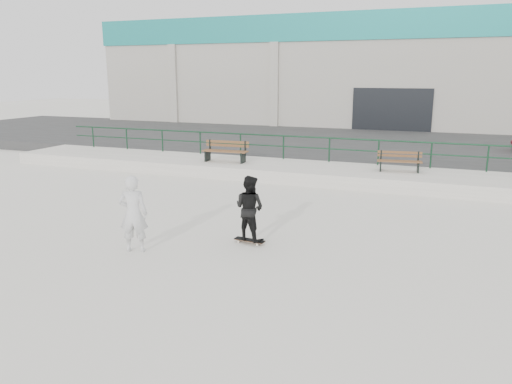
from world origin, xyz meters
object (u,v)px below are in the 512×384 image
at_px(bench_left, 226,151).
at_px(seated_skater, 133,214).
at_px(bench_right, 399,161).
at_px(skateboard, 250,240).
at_px(standing_skater, 249,208).

height_order(bench_left, seated_skater, seated_skater).
distance_m(bench_right, skateboard, 8.81).
height_order(bench_left, bench_right, bench_left).
relative_size(bench_right, seated_skater, 0.92).
bearing_deg(bench_left, standing_skater, -64.82).
xyz_separation_m(bench_left, skateboard, (4.24, -7.88, -0.86)).
bearing_deg(seated_skater, bench_left, -98.32).
relative_size(bench_right, standing_skater, 1.04).
height_order(standing_skater, seated_skater, seated_skater).
bearing_deg(standing_skater, bench_right, -94.65).
distance_m(bench_left, skateboard, 8.99).
distance_m(bench_left, seated_skater, 9.58).
xyz_separation_m(standing_skater, seated_skater, (-2.30, -1.50, 0.01)).
relative_size(bench_left, bench_right, 1.15).
xyz_separation_m(bench_left, seated_skater, (1.94, -9.38, -0.02)).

